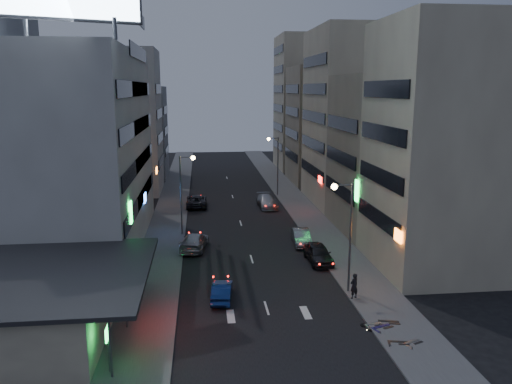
{
  "coord_description": "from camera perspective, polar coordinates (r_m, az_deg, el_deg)",
  "views": [
    {
      "loc": [
        -4.19,
        -27.32,
        14.63
      ],
      "look_at": [
        0.71,
        16.94,
        5.39
      ],
      "focal_mm": 35.0,
      "sensor_mm": 36.0,
      "label": 1
    }
  ],
  "objects": [
    {
      "name": "ground",
      "position": [
        31.27,
        2.21,
        -16.17
      ],
      "size": [
        180.0,
        180.0,
        0.0
      ],
      "primitive_type": "plane",
      "color": "black",
      "rests_on": "ground"
    },
    {
      "name": "sidewalk_left",
      "position": [
        59.27,
        -9.82,
        -2.68
      ],
      "size": [
        4.0,
        120.0,
        0.12
      ],
      "primitive_type": "cube",
      "color": "#4C4C4F",
      "rests_on": "ground"
    },
    {
      "name": "sidewalk_right",
      "position": [
        60.39,
        5.52,
        -2.29
      ],
      "size": [
        4.0,
        120.0,
        0.12
      ],
      "primitive_type": "cube",
      "color": "#4C4C4F",
      "rests_on": "ground"
    },
    {
      "name": "food_court",
      "position": [
        33.37,
        -23.19,
        -11.54
      ],
      "size": [
        11.0,
        13.0,
        3.88
      ],
      "color": "#C0B696",
      "rests_on": "ground"
    },
    {
      "name": "white_building",
      "position": [
        49.35,
        -21.38,
        4.37
      ],
      "size": [
        14.0,
        24.0,
        18.0
      ],
      "primitive_type": "cube",
      "color": "#B9B9B4",
      "rests_on": "ground"
    },
    {
      "name": "shophouse_near",
      "position": [
        42.66,
        20.53,
        4.75
      ],
      "size": [
        10.0,
        11.0,
        20.0
      ],
      "primitive_type": "cube",
      "color": "#C0B696",
      "rests_on": "ground"
    },
    {
      "name": "shophouse_mid",
      "position": [
        53.52,
        15.37,
        4.19
      ],
      "size": [
        11.0,
        12.0,
        16.0
      ],
      "primitive_type": "cube",
      "color": "gray",
      "rests_on": "ground"
    },
    {
      "name": "shophouse_far",
      "position": [
        65.31,
        10.9,
        8.33
      ],
      "size": [
        10.0,
        14.0,
        22.0
      ],
      "primitive_type": "cube",
      "color": "#C0B696",
      "rests_on": "ground"
    },
    {
      "name": "far_left_a",
      "position": [
        73.35,
        -15.32,
        7.69
      ],
      "size": [
        11.0,
        10.0,
        20.0
      ],
      "primitive_type": "cube",
      "color": "#B9B9B4",
      "rests_on": "ground"
    },
    {
      "name": "far_left_b",
      "position": [
        86.43,
        -14.25,
        6.63
      ],
      "size": [
        12.0,
        10.0,
        15.0
      ],
      "primitive_type": "cube",
      "color": "gray",
      "rests_on": "ground"
    },
    {
      "name": "far_right_a",
      "position": [
        79.99,
        8.02,
        7.57
      ],
      "size": [
        11.0,
        12.0,
        18.0
      ],
      "primitive_type": "cube",
      "color": "gray",
      "rests_on": "ground"
    },
    {
      "name": "far_right_b",
      "position": [
        93.56,
        6.24,
        10.04
      ],
      "size": [
        12.0,
        12.0,
        24.0
      ],
      "primitive_type": "cube",
      "color": "#C0B696",
      "rests_on": "ground"
    },
    {
      "name": "street_lamp_right_near",
      "position": [
        36.03,
        10.19,
        -3.37
      ],
      "size": [
        1.6,
        0.44,
        8.02
      ],
      "color": "#595B60",
      "rests_on": "sidewalk_right"
    },
    {
      "name": "street_lamp_left",
      "position": [
        50.21,
        -8.16,
        0.97
      ],
      "size": [
        1.6,
        0.44,
        8.02
      ],
      "color": "#595B60",
      "rests_on": "sidewalk_left"
    },
    {
      "name": "street_lamp_right_far",
      "position": [
        68.7,
        2.19,
        3.96
      ],
      "size": [
        1.6,
        0.44,
        8.02
      ],
      "color": "#595B60",
      "rests_on": "sidewalk_right"
    },
    {
      "name": "parked_car_right_near",
      "position": [
        43.37,
        7.12,
        -6.97
      ],
      "size": [
        2.03,
        4.73,
        1.59
      ],
      "primitive_type": "imported",
      "rotation": [
        0.0,
        0.0,
        0.03
      ],
      "color": "black",
      "rests_on": "ground"
    },
    {
      "name": "parked_car_right_mid",
      "position": [
        48.06,
        5.17,
        -5.14
      ],
      "size": [
        1.76,
        4.47,
        1.45
      ],
      "primitive_type": "imported",
      "rotation": [
        0.0,
        0.0,
        -0.05
      ],
      "color": "gray",
      "rests_on": "ground"
    },
    {
      "name": "parked_car_left",
      "position": [
        63.4,
        -6.81,
        -1.0
      ],
      "size": [
        2.54,
        5.45,
        1.51
      ],
      "primitive_type": "imported",
      "rotation": [
        0.0,
        0.0,
        3.14
      ],
      "color": "#242327",
      "rests_on": "ground"
    },
    {
      "name": "parked_car_right_far",
      "position": [
        62.54,
        1.28,
        -1.08
      ],
      "size": [
        2.39,
        5.4,
        1.54
      ],
      "primitive_type": "imported",
      "rotation": [
        0.0,
        0.0,
        0.04
      ],
      "color": "#93969A",
      "rests_on": "ground"
    },
    {
      "name": "road_car_blue",
      "position": [
        35.93,
        -3.91,
        -11.22
      ],
      "size": [
        1.76,
        3.99,
        1.27
      ],
      "primitive_type": "imported",
      "rotation": [
        0.0,
        0.0,
        3.03
      ],
      "color": "navy",
      "rests_on": "ground"
    },
    {
      "name": "road_car_silver",
      "position": [
        46.71,
        -7.06,
        -5.64
      ],
      "size": [
        2.96,
        5.53,
        1.52
      ],
      "primitive_type": "imported",
      "rotation": [
        0.0,
        0.0,
        2.98
      ],
      "color": "#9C9FA4",
      "rests_on": "ground"
    },
    {
      "name": "person",
      "position": [
        36.32,
        11.15,
        -10.48
      ],
      "size": [
        0.79,
        0.69,
        1.83
      ],
      "primitive_type": "imported",
      "rotation": [
        0.0,
        0.0,
        3.61
      ],
      "color": "black",
      "rests_on": "sidewalk_right"
    },
    {
      "name": "scooter_black_a",
      "position": [
        31.51,
        17.06,
        -15.14
      ],
      "size": [
        0.98,
        1.86,
        1.08
      ],
      "primitive_type": null,
      "rotation": [
        0.0,
        0.0,
        1.34
      ],
      "color": "black",
      "rests_on": "sidewalk_right"
    },
    {
      "name": "scooter_silver_a",
      "position": [
        31.97,
        17.98,
        -14.77
      ],
      "size": [
        1.26,
        1.89,
        1.1
      ],
      "primitive_type": null,
      "rotation": [
        0.0,
        0.0,
        1.97
      ],
      "color": "#97999E",
      "rests_on": "sidewalk_right"
    },
    {
      "name": "scooter_blue",
      "position": [
        33.28,
        14.89,
        -13.4
      ],
      "size": [
        1.27,
        2.06,
        1.2
      ],
      "primitive_type": null,
      "rotation": [
        0.0,
        0.0,
        1.91
      ],
      "color": "navy",
      "rests_on": "sidewalk_right"
    },
    {
      "name": "scooter_black_b",
      "position": [
        33.78,
        16.08,
        -13.09
      ],
      "size": [
        1.09,
        2.04,
        1.19
      ],
      "primitive_type": null,
      "rotation": [
        0.0,
        0.0,
        1.33
      ],
      "color": "black",
      "rests_on": "sidewalk_right"
    },
    {
      "name": "scooter_silver_b",
      "position": [
        33.41,
        14.07,
        -13.41
      ],
      "size": [
        0.82,
        1.75,
        1.03
      ],
      "primitive_type": null,
      "rotation": [
        0.0,
        0.0,
        1.73
      ],
      "color": "#ABACB2",
      "rests_on": "sidewalk_right"
    }
  ]
}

